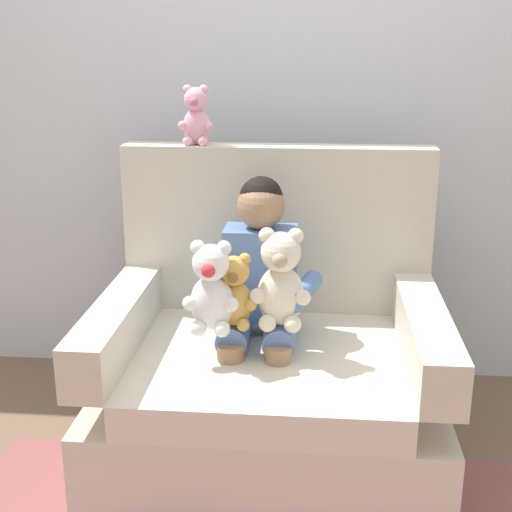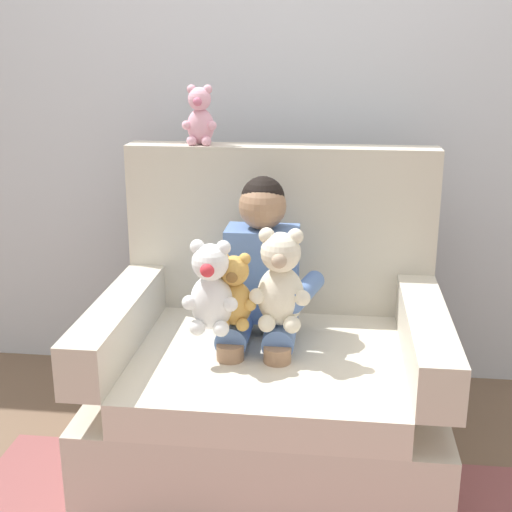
# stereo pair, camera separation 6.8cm
# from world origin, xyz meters

# --- Properties ---
(ground_plane) EXTENTS (8.00, 8.00, 0.00)m
(ground_plane) POSITION_xyz_m (0.00, 0.00, 0.00)
(ground_plane) COLOR brown
(back_wall) EXTENTS (6.00, 0.10, 2.60)m
(back_wall) POSITION_xyz_m (0.00, 0.76, 1.30)
(back_wall) COLOR silver
(back_wall) RESTS_ON ground
(armchair) EXTENTS (1.20, 0.94, 1.08)m
(armchair) POSITION_xyz_m (0.00, 0.06, 0.32)
(armchair) COLOR beige
(armchair) RESTS_ON ground
(seated_child) EXTENTS (0.45, 0.39, 0.82)m
(seated_child) POSITION_xyz_m (-0.04, 0.08, 0.64)
(seated_child) COLOR #597AB7
(seated_child) RESTS_ON armchair
(plush_cream) EXTENTS (0.20, 0.17, 0.34)m
(plush_cream) POSITION_xyz_m (0.04, -0.06, 0.70)
(plush_cream) COLOR silver
(plush_cream) RESTS_ON armchair
(plush_honey) EXTENTS (0.15, 0.13, 0.26)m
(plush_honey) POSITION_xyz_m (-0.11, -0.08, 0.66)
(plush_honey) COLOR gold
(plush_honey) RESTS_ON armchair
(plush_white) EXTENTS (0.19, 0.15, 0.31)m
(plush_white) POSITION_xyz_m (-0.18, -0.12, 0.69)
(plush_white) COLOR white
(plush_white) RESTS_ON armchair
(plush_pink_on_backrest) EXTENTS (0.13, 0.11, 0.23)m
(plush_pink_on_backrest) POSITION_xyz_m (-0.31, 0.40, 1.19)
(plush_pink_on_backrest) COLOR #EAA8BC
(plush_pink_on_backrest) RESTS_ON armchair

